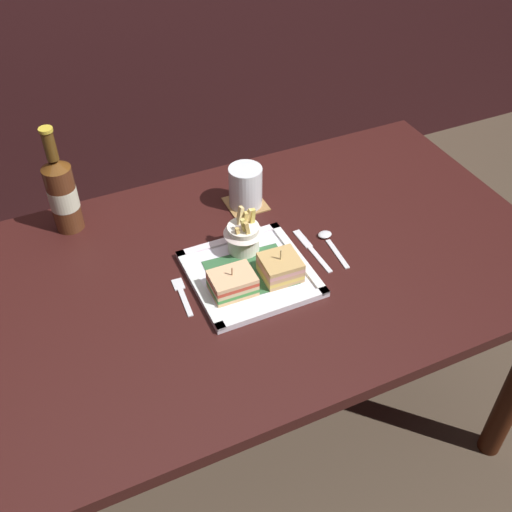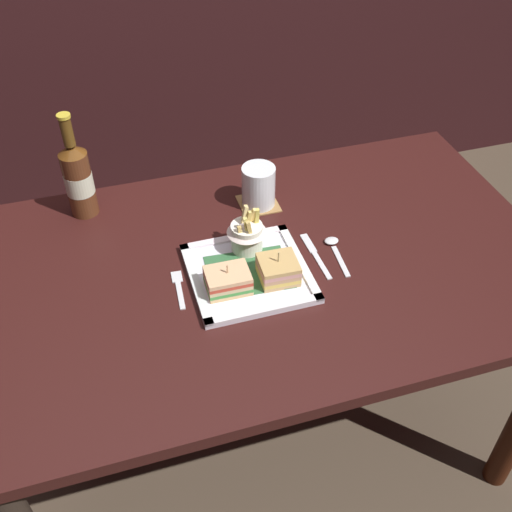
% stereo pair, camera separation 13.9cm
% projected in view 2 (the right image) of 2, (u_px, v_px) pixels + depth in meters
% --- Properties ---
extents(ground_plane, '(6.00, 6.00, 0.00)m').
position_uv_depth(ground_plane, '(261.00, 432.00, 1.92)').
color(ground_plane, '#47392B').
extents(dining_table, '(1.39, 0.83, 0.73)m').
position_uv_depth(dining_table, '(263.00, 294.00, 1.50)').
color(dining_table, '#331311').
rests_on(dining_table, ground_plane).
extents(square_plate, '(0.27, 0.27, 0.02)m').
position_uv_depth(square_plate, '(249.00, 273.00, 1.40)').
color(square_plate, white).
rests_on(square_plate, dining_table).
extents(sandwich_half_left, '(0.10, 0.08, 0.07)m').
position_uv_depth(sandwich_half_left, '(228.00, 281.00, 1.34)').
color(sandwich_half_left, '#E2B77B').
rests_on(sandwich_half_left, square_plate).
extents(sandwich_half_right, '(0.09, 0.09, 0.08)m').
position_uv_depth(sandwich_half_right, '(278.00, 270.00, 1.36)').
color(sandwich_half_right, tan).
rests_on(sandwich_half_right, square_plate).
extents(fries_cup, '(0.09, 0.09, 0.12)m').
position_uv_depth(fries_cup, '(247.00, 232.00, 1.42)').
color(fries_cup, white).
rests_on(fries_cup, square_plate).
extents(beer_bottle, '(0.07, 0.07, 0.28)m').
position_uv_depth(beer_bottle, '(78.00, 178.00, 1.51)').
color(beer_bottle, '#582F19').
rests_on(beer_bottle, dining_table).
extents(drink_coaster, '(0.10, 0.10, 0.00)m').
position_uv_depth(drink_coaster, '(258.00, 204.00, 1.60)').
color(drink_coaster, '#9D7241').
rests_on(drink_coaster, dining_table).
extents(water_glass, '(0.09, 0.09, 0.11)m').
position_uv_depth(water_glass, '(258.00, 189.00, 1.57)').
color(water_glass, silver).
rests_on(water_glass, dining_table).
extents(fork, '(0.03, 0.12, 0.00)m').
position_uv_depth(fork, '(179.00, 287.00, 1.37)').
color(fork, silver).
rests_on(fork, dining_table).
extents(knife, '(0.02, 0.17, 0.00)m').
position_uv_depth(knife, '(315.00, 254.00, 1.45)').
color(knife, silver).
rests_on(knife, dining_table).
extents(spoon, '(0.04, 0.14, 0.01)m').
position_uv_depth(spoon, '(334.00, 246.00, 1.47)').
color(spoon, silver).
rests_on(spoon, dining_table).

